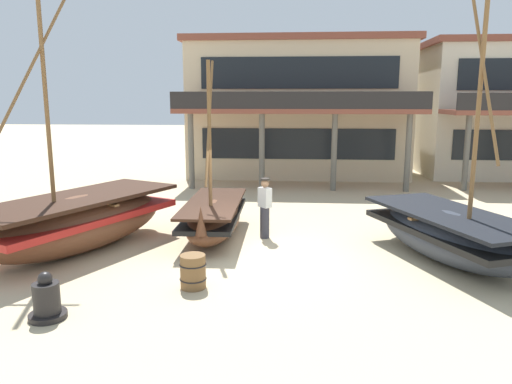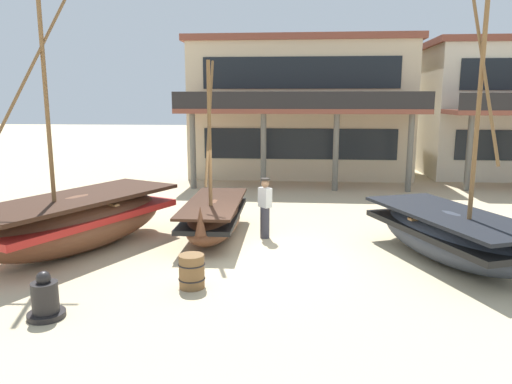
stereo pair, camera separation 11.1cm
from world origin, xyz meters
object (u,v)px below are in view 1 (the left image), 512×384
fishing_boat_far_right (450,234)px  fisherman_by_hull (265,209)px  fishing_boat_near_left (214,217)px  fishing_boat_centre_large (78,221)px  wooden_barrel (193,271)px  capstan_winch (47,301)px  harbor_building_main (298,108)px

fishing_boat_far_right → fisherman_by_hull: (-4.53, 1.56, 0.18)m
fishing_boat_near_left → fishing_boat_far_right: (5.96, -1.57, 0.08)m
fishing_boat_centre_large → wooden_barrel: bearing=-33.4°
capstan_winch → wooden_barrel: size_ratio=1.23×
harbor_building_main → wooden_barrel: bearing=-97.6°
fishing_boat_far_right → wooden_barrel: fishing_boat_far_right is taller
fisherman_by_hull → harbor_building_main: harbor_building_main is taller
capstan_winch → fishing_boat_near_left: bearing=68.8°
fishing_boat_near_left → capstan_winch: fishing_boat_near_left is taller
fishing_boat_near_left → fisherman_by_hull: bearing=-0.1°
fishing_boat_centre_large → fisherman_by_hull: bearing=18.1°
capstan_winch → fishing_boat_centre_large: bearing=106.5°
fishing_boat_near_left → wooden_barrel: size_ratio=6.89×
fishing_boat_centre_large → fishing_boat_near_left: bearing=25.3°
fisherman_by_hull → harbor_building_main: (0.94, 12.54, 2.54)m
fishing_boat_centre_large → capstan_winch: 4.04m
fisherman_by_hull → harbor_building_main: bearing=85.7°
fishing_boat_far_right → fisherman_by_hull: 4.80m
fishing_boat_far_right → harbor_building_main: fishing_boat_far_right is taller
fishing_boat_centre_large → capstan_winch: bearing=-73.5°
fishing_boat_far_right → wooden_barrel: size_ratio=9.71×
fisherman_by_hull → wooden_barrel: (-1.24, -3.77, -0.48)m
fisherman_by_hull → fishing_boat_near_left: bearing=179.9°
harbor_building_main → capstan_winch: bearing=-103.9°
fishing_boat_near_left → fishing_boat_centre_large: (-3.22, -1.52, 0.21)m
wooden_barrel → fishing_boat_far_right: bearing=20.9°
fishing_boat_centre_large → fishing_boat_far_right: bearing=-0.3°
fisherman_by_hull → wooden_barrel: size_ratio=2.41×
fishing_boat_near_left → harbor_building_main: bearing=79.3°
fishing_boat_near_left → fishing_boat_far_right: size_ratio=0.71×
fishing_boat_far_right → wooden_barrel: (-5.77, -2.21, -0.30)m
fishing_boat_centre_large → fisherman_by_hull: 4.89m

